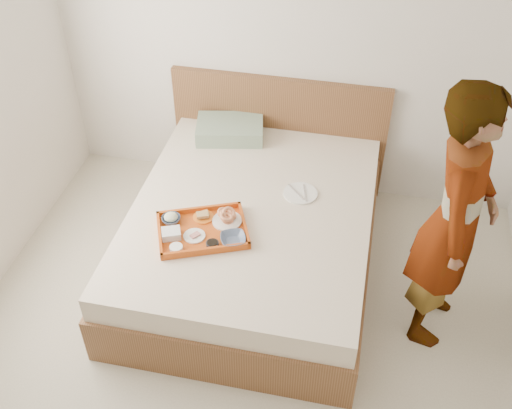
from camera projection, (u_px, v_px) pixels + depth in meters
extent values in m
cube|color=beige|center=(229.00, 387.00, 3.60)|extent=(3.50, 4.00, 0.01)
cube|color=silver|center=(293.00, 32.00, 4.23)|extent=(3.50, 0.01, 2.60)
cube|color=brown|center=(252.00, 237.00, 4.18)|extent=(1.65, 2.00, 0.53)
cube|color=brown|center=(279.00, 133.00, 4.76)|extent=(1.65, 0.06, 0.95)
cube|color=#89A687|center=(230.00, 129.00, 4.59)|extent=(0.55, 0.43, 0.12)
cube|color=#C04C12|center=(202.00, 230.00, 3.81)|extent=(0.66, 0.58, 0.05)
cylinder|color=white|center=(227.00, 221.00, 3.88)|extent=(0.25, 0.25, 0.01)
imported|color=#142340|center=(233.00, 239.00, 3.73)|extent=(0.20, 0.20, 0.04)
cylinder|color=black|center=(212.00, 244.00, 3.70)|extent=(0.10, 0.10, 0.03)
cylinder|color=white|center=(194.00, 236.00, 3.78)|extent=(0.18, 0.18, 0.01)
cylinder|color=orange|center=(203.00, 217.00, 3.91)|extent=(0.17, 0.17, 0.01)
imported|color=#142340|center=(171.00, 219.00, 3.87)|extent=(0.16, 0.16, 0.04)
cube|color=silver|center=(171.00, 234.00, 3.76)|extent=(0.14, 0.13, 0.05)
cylinder|color=white|center=(176.00, 248.00, 3.68)|extent=(0.10, 0.10, 0.03)
cylinder|color=white|center=(300.00, 193.00, 4.11)|extent=(0.31, 0.31, 0.01)
imported|color=silver|center=(455.00, 220.00, 3.42)|extent=(0.52, 0.70, 1.73)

